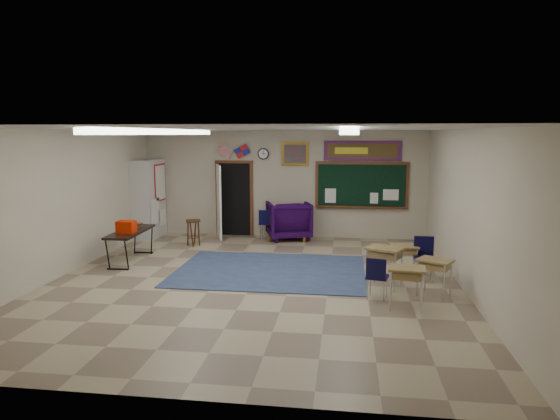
# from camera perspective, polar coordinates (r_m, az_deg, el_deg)

# --- Properties ---
(floor) EXTENTS (9.00, 9.00, 0.00)m
(floor) POSITION_cam_1_polar(r_m,az_deg,el_deg) (10.03, -2.96, -8.15)
(floor) COLOR tan
(floor) RESTS_ON ground
(back_wall) EXTENTS (8.00, 0.04, 3.00)m
(back_wall) POSITION_cam_1_polar(r_m,az_deg,el_deg) (14.12, 0.33, 2.98)
(back_wall) COLOR #C2B79D
(back_wall) RESTS_ON floor
(front_wall) EXTENTS (8.00, 0.04, 3.00)m
(front_wall) POSITION_cam_1_polar(r_m,az_deg,el_deg) (5.43, -11.83, -6.47)
(front_wall) COLOR #C2B79D
(front_wall) RESTS_ON floor
(left_wall) EXTENTS (0.04, 9.00, 3.00)m
(left_wall) POSITION_cam_1_polar(r_m,az_deg,el_deg) (11.15, -23.68, 0.72)
(left_wall) COLOR #C2B79D
(left_wall) RESTS_ON floor
(right_wall) EXTENTS (0.04, 9.00, 3.00)m
(right_wall) POSITION_cam_1_polar(r_m,az_deg,el_deg) (9.80, 20.63, -0.11)
(right_wall) COLOR #C2B79D
(right_wall) RESTS_ON floor
(ceiling) EXTENTS (8.00, 9.00, 0.04)m
(ceiling) POSITION_cam_1_polar(r_m,az_deg,el_deg) (9.60, -3.10, 9.25)
(ceiling) COLOR silver
(ceiling) RESTS_ON back_wall
(area_rug) EXTENTS (4.00, 3.00, 0.02)m
(area_rug) POSITION_cam_1_polar(r_m,az_deg,el_deg) (10.75, -1.12, -6.92)
(area_rug) COLOR #38496C
(area_rug) RESTS_ON floor
(fluorescent_strips) EXTENTS (3.86, 6.00, 0.10)m
(fluorescent_strips) POSITION_cam_1_polar(r_m,az_deg,el_deg) (9.60, -3.10, 8.90)
(fluorescent_strips) COLOR white
(fluorescent_strips) RESTS_ON ceiling
(doorway) EXTENTS (1.10, 0.89, 2.16)m
(doorway) POSITION_cam_1_polar(r_m,az_deg,el_deg) (14.29, -5.74, 1.22)
(doorway) COLOR black
(doorway) RESTS_ON back_wall
(chalkboard) EXTENTS (2.55, 0.14, 1.30)m
(chalkboard) POSITION_cam_1_polar(r_m,az_deg,el_deg) (13.98, 9.30, 2.66)
(chalkboard) COLOR brown
(chalkboard) RESTS_ON back_wall
(bulletin_board) EXTENTS (2.10, 0.05, 0.55)m
(bulletin_board) POSITION_cam_1_polar(r_m,az_deg,el_deg) (13.92, 9.40, 6.70)
(bulletin_board) COLOR #B10F15
(bulletin_board) RESTS_ON back_wall
(framed_art_print) EXTENTS (0.75, 0.05, 0.65)m
(framed_art_print) POSITION_cam_1_polar(r_m,az_deg,el_deg) (13.99, 1.74, 6.41)
(framed_art_print) COLOR olive
(framed_art_print) RESTS_ON back_wall
(wall_clock) EXTENTS (0.32, 0.05, 0.32)m
(wall_clock) POSITION_cam_1_polar(r_m,az_deg,el_deg) (14.11, -1.92, 6.43)
(wall_clock) COLOR black
(wall_clock) RESTS_ON back_wall
(wall_flags) EXTENTS (1.16, 0.06, 0.70)m
(wall_flags) POSITION_cam_1_polar(r_m,az_deg,el_deg) (14.24, -5.34, 6.94)
(wall_flags) COLOR red
(wall_flags) RESTS_ON back_wall
(storage_cabinet) EXTENTS (0.59, 1.25, 2.20)m
(storage_cabinet) POSITION_cam_1_polar(r_m,az_deg,el_deg) (14.49, -14.74, 1.24)
(storage_cabinet) COLOR beige
(storage_cabinet) RESTS_ON floor
(wingback_armchair) EXTENTS (1.43, 1.45, 1.06)m
(wingback_armchair) POSITION_cam_1_polar(r_m,az_deg,el_deg) (13.88, 0.99, -1.17)
(wingback_armchair) COLOR #1D0431
(wingback_armchair) RESTS_ON floor
(student_chair_reading) EXTENTS (0.42, 0.42, 0.83)m
(student_chair_reading) POSITION_cam_1_polar(r_m,az_deg,el_deg) (13.95, -1.55, -1.60)
(student_chair_reading) COLOR black
(student_chair_reading) RESTS_ON floor
(student_chair_desk_a) EXTENTS (0.46, 0.46, 0.77)m
(student_chair_desk_a) POSITION_cam_1_polar(r_m,az_deg,el_deg) (9.07, 11.06, -7.61)
(student_chair_desk_a) COLOR black
(student_chair_desk_a) RESTS_ON floor
(student_chair_desk_b) EXTENTS (0.45, 0.45, 0.87)m
(student_chair_desk_b) POSITION_cam_1_polar(r_m,az_deg,el_deg) (10.37, 16.16, -5.45)
(student_chair_desk_b) COLOR black
(student_chair_desk_b) RESTS_ON floor
(student_desk_front_left) EXTENTS (0.80, 0.72, 0.78)m
(student_desk_front_left) POSITION_cam_1_polar(r_m,az_deg,el_deg) (9.72, 11.84, -6.19)
(student_desk_front_left) COLOR olive
(student_desk_front_left) RESTS_ON floor
(student_desk_front_right) EXTENTS (0.57, 0.45, 0.65)m
(student_desk_front_right) POSITION_cam_1_polar(r_m,az_deg,el_deg) (10.56, 14.00, -5.49)
(student_desk_front_right) COLOR olive
(student_desk_front_right) RESTS_ON floor
(student_desk_back_left) EXTENTS (0.65, 0.52, 0.72)m
(student_desk_back_left) POSITION_cam_1_polar(r_m,az_deg,el_deg) (8.66, 14.24, -8.39)
(student_desk_back_left) COLOR olive
(student_desk_back_left) RESTS_ON floor
(student_desk_back_right) EXTENTS (0.71, 0.67, 0.69)m
(student_desk_back_right) POSITION_cam_1_polar(r_m,az_deg,el_deg) (9.43, 17.23, -7.20)
(student_desk_back_right) COLOR olive
(student_desk_back_right) RESTS_ON floor
(folding_table) EXTENTS (0.64, 1.75, 0.98)m
(folding_table) POSITION_cam_1_polar(r_m,az_deg,el_deg) (11.97, -16.68, -3.80)
(folding_table) COLOR black
(folding_table) RESTS_ON floor
(wooden_stool) EXTENTS (0.39, 0.39, 0.68)m
(wooden_stool) POSITION_cam_1_polar(r_m,az_deg,el_deg) (13.26, -9.87, -2.53)
(wooden_stool) COLOR #4D2A17
(wooden_stool) RESTS_ON floor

